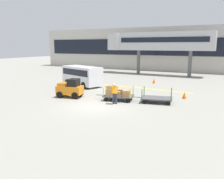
# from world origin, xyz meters

# --- Properties ---
(ground_plane) EXTENTS (120.00, 120.00, 0.00)m
(ground_plane) POSITION_xyz_m (0.00, 0.00, 0.00)
(ground_plane) COLOR gray
(apron_lead_line) EXTENTS (14.85, 1.18, 0.01)m
(apron_lead_line) POSITION_xyz_m (-1.91, 8.55, 0.00)
(apron_lead_line) COLOR yellow
(apron_lead_line) RESTS_ON ground_plane
(terminal_building) EXTENTS (53.37, 2.51, 7.39)m
(terminal_building) POSITION_xyz_m (0.00, 25.98, 3.70)
(terminal_building) COLOR #BCB7AD
(terminal_building) RESTS_ON ground_plane
(jet_bridge) EXTENTS (16.02, 3.00, 6.20)m
(jet_bridge) POSITION_xyz_m (-2.30, 19.99, 4.85)
(jet_bridge) COLOR #B7B7BC
(jet_bridge) RESTS_ON ground_plane
(baggage_tug) EXTENTS (2.29, 1.61, 1.58)m
(baggage_tug) POSITION_xyz_m (-3.38, 1.59, 0.75)
(baggage_tug) COLOR orange
(baggage_tug) RESTS_ON ground_plane
(baggage_cart_lead) EXTENTS (3.09, 1.87, 1.21)m
(baggage_cart_lead) POSITION_xyz_m (0.59, 2.46, 0.57)
(baggage_cart_lead) COLOR #4C4C4F
(baggage_cart_lead) RESTS_ON ground_plane
(baggage_cart_middle) EXTENTS (3.09, 1.87, 1.10)m
(baggage_cart_middle) POSITION_xyz_m (3.61, 3.14, 0.35)
(baggage_cart_middle) COLOR #4C4C4F
(baggage_cart_middle) RESTS_ON ground_plane
(baggage_handler) EXTENTS (0.49, 0.50, 1.56)m
(baggage_handler) POSITION_xyz_m (0.95, 1.30, 0.87)
(baggage_handler) COLOR #2D334C
(baggage_handler) RESTS_ON ground_plane
(shuttle_van) EXTENTS (5.16, 3.35, 2.10)m
(shuttle_van) POSITION_xyz_m (-5.75, 6.71, 1.23)
(shuttle_van) COLOR silver
(shuttle_van) RESTS_ON ground_plane
(safety_cone_near) EXTENTS (0.36, 0.36, 0.55)m
(safety_cone_near) POSITION_xyz_m (5.22, 5.53, 0.28)
(safety_cone_near) COLOR #EA590F
(safety_cone_near) RESTS_ON ground_plane
(safety_cone_far) EXTENTS (0.36, 0.36, 0.55)m
(safety_cone_far) POSITION_xyz_m (0.60, 11.99, 0.28)
(safety_cone_far) COLOR #EA590F
(safety_cone_far) RESTS_ON ground_plane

